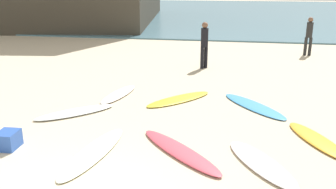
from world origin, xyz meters
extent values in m
cube|color=slate|center=(0.00, 36.56, 0.04)|extent=(120.00, 40.00, 0.08)
ellipsoid|color=yellow|center=(0.99, 5.76, 0.03)|extent=(1.94, 2.11, 0.07)
ellipsoid|color=#D14857|center=(1.51, 2.39, 0.04)|extent=(2.11, 2.14, 0.09)
ellipsoid|color=#E8EDCC|center=(-0.18, 2.06, 0.03)|extent=(0.86, 2.56, 0.06)
ellipsoid|color=white|center=(3.10, 2.15, 0.04)|extent=(1.55, 2.07, 0.09)
ellipsoid|color=#4298DD|center=(3.09, 5.54, 0.03)|extent=(1.96, 2.31, 0.06)
ellipsoid|color=white|center=(-1.50, 4.16, 0.04)|extent=(1.94, 1.89, 0.09)
ellipsoid|color=silver|center=(-0.88, 5.90, 0.04)|extent=(0.84, 2.07, 0.08)
ellipsoid|color=gold|center=(4.35, 3.48, 0.04)|extent=(1.26, 2.08, 0.07)
cylinder|color=black|center=(5.86, 13.36, 0.41)|extent=(0.14, 0.14, 0.82)
cylinder|color=black|center=(5.66, 13.37, 0.41)|extent=(0.14, 0.14, 0.82)
cylinder|color=black|center=(5.76, 13.36, 1.16)|extent=(0.29, 0.29, 0.68)
sphere|color=brown|center=(5.76, 13.36, 1.61)|extent=(0.22, 0.22, 0.22)
cylinder|color=black|center=(1.27, 9.86, 0.43)|extent=(0.14, 0.14, 0.85)
cylinder|color=black|center=(1.39, 10.01, 0.43)|extent=(0.14, 0.14, 0.85)
cylinder|color=black|center=(1.33, 9.94, 1.21)|extent=(0.39, 0.39, 0.71)
sphere|color=brown|center=(1.33, 9.94, 1.68)|extent=(0.23, 0.23, 0.23)
cube|color=#2D56B2|center=(-2.01, 1.99, 0.18)|extent=(0.43, 0.51, 0.36)
camera|label=1|loc=(2.51, -4.34, 3.35)|focal=39.72mm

